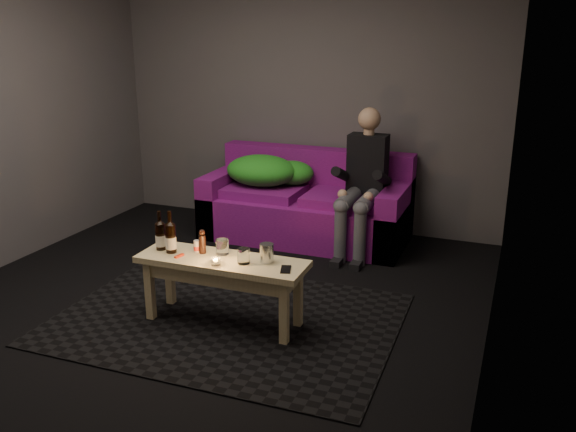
{
  "coord_description": "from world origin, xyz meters",
  "views": [
    {
      "loc": [
        2.1,
        -3.54,
        1.99
      ],
      "look_at": [
        0.32,
        0.98,
        0.47
      ],
      "focal_mm": 38.0,
      "sensor_mm": 36.0,
      "label": 1
    }
  ],
  "objects_px": {
    "beer_bottle_b": "(171,237)",
    "coffee_table": "(222,270)",
    "steel_cup": "(267,253)",
    "sofa": "(307,207)",
    "beer_bottle_a": "(160,235)",
    "person": "(363,179)"
  },
  "relations": [
    {
      "from": "beer_bottle_b",
      "to": "steel_cup",
      "type": "xyz_separation_m",
      "value": [
        0.69,
        0.08,
        -0.05
      ]
    },
    {
      "from": "steel_cup",
      "to": "person",
      "type": "bearing_deg",
      "value": 83.39
    },
    {
      "from": "coffee_table",
      "to": "beer_bottle_a",
      "type": "height_order",
      "value": "beer_bottle_a"
    },
    {
      "from": "beer_bottle_b",
      "to": "coffee_table",
      "type": "bearing_deg",
      "value": 3.11
    },
    {
      "from": "beer_bottle_b",
      "to": "steel_cup",
      "type": "bearing_deg",
      "value": 6.42
    },
    {
      "from": "person",
      "to": "coffee_table",
      "type": "distance_m",
      "value": 1.87
    },
    {
      "from": "sofa",
      "to": "steel_cup",
      "type": "height_order",
      "value": "sofa"
    },
    {
      "from": "beer_bottle_a",
      "to": "steel_cup",
      "type": "relative_size",
      "value": 2.21
    },
    {
      "from": "coffee_table",
      "to": "steel_cup",
      "type": "relative_size",
      "value": 9.29
    },
    {
      "from": "person",
      "to": "steel_cup",
      "type": "xyz_separation_m",
      "value": [
        -0.2,
        -1.72,
        -0.13
      ]
    },
    {
      "from": "beer_bottle_b",
      "to": "steel_cup",
      "type": "distance_m",
      "value": 0.7
    },
    {
      "from": "person",
      "to": "coffee_table",
      "type": "height_order",
      "value": "person"
    },
    {
      "from": "sofa",
      "to": "person",
      "type": "height_order",
      "value": "person"
    },
    {
      "from": "beer_bottle_a",
      "to": "steel_cup",
      "type": "bearing_deg",
      "value": 3.89
    },
    {
      "from": "coffee_table",
      "to": "steel_cup",
      "type": "xyz_separation_m",
      "value": [
        0.31,
        0.06,
        0.15
      ]
    },
    {
      "from": "person",
      "to": "steel_cup",
      "type": "relative_size",
      "value": 10.16
    },
    {
      "from": "person",
      "to": "beer_bottle_b",
      "type": "height_order",
      "value": "person"
    },
    {
      "from": "coffee_table",
      "to": "beer_bottle_a",
      "type": "xyz_separation_m",
      "value": [
        -0.48,
        0.0,
        0.19
      ]
    },
    {
      "from": "sofa",
      "to": "beer_bottle_b",
      "type": "distance_m",
      "value": 2.0
    },
    {
      "from": "coffee_table",
      "to": "beer_bottle_b",
      "type": "height_order",
      "value": "beer_bottle_b"
    },
    {
      "from": "sofa",
      "to": "beer_bottle_b",
      "type": "height_order",
      "value": "sofa"
    },
    {
      "from": "sofa",
      "to": "beer_bottle_a",
      "type": "relative_size",
      "value": 6.9
    }
  ]
}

